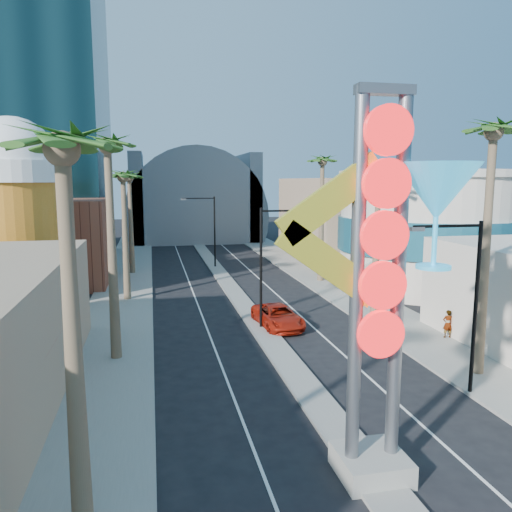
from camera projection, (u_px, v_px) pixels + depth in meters
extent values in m
cube|color=gray|center=(124.00, 287.00, 45.64)|extent=(5.00, 100.00, 0.15)
cube|color=gray|center=(322.00, 279.00, 49.51)|extent=(5.00, 100.00, 0.15)
cube|color=gray|center=(223.00, 277.00, 50.48)|extent=(1.60, 84.00, 0.15)
cube|color=black|center=(8.00, 43.00, 55.81)|extent=(20.00, 20.00, 50.00)
cube|color=brown|center=(53.00, 242.00, 46.63)|extent=(10.00, 10.00, 8.00)
cube|color=tan|center=(337.00, 219.00, 62.67)|extent=(10.00, 20.00, 10.00)
cylinder|color=#AD6717|center=(19.00, 242.00, 38.54)|extent=(6.40, 6.40, 10.00)
cylinder|color=white|center=(14.00, 172.00, 37.73)|extent=(7.00, 7.00, 1.60)
sphere|color=white|center=(13.00, 161.00, 37.61)|extent=(6.60, 6.60, 6.60)
cylinder|color=beige|center=(429.00, 233.00, 45.66)|extent=(16.00, 16.00, 10.00)
cylinder|color=#216B83|center=(429.00, 233.00, 45.66)|extent=(16.60, 16.60, 3.00)
cylinder|color=beige|center=(432.00, 174.00, 44.87)|extent=(16.60, 16.60, 0.60)
cylinder|color=slate|center=(194.00, 215.00, 82.79)|extent=(22.00, 16.00, 22.00)
cube|color=slate|center=(137.00, 198.00, 80.50)|extent=(2.00, 16.00, 14.00)
cube|color=slate|center=(247.00, 197.00, 84.17)|extent=(2.00, 16.00, 14.00)
cube|color=gray|center=(371.00, 464.00, 16.57)|extent=(2.20, 2.20, 0.80)
cylinder|color=slate|center=(357.00, 286.00, 15.51)|extent=(0.44, 0.44, 12.00)
cylinder|color=slate|center=(398.00, 284.00, 15.79)|extent=(0.44, 0.44, 12.00)
cube|color=slate|center=(385.00, 90.00, 14.77)|extent=(1.80, 0.50, 0.30)
cylinder|color=red|center=(389.00, 130.00, 14.61)|extent=(1.50, 0.25, 1.50)
cylinder|color=red|center=(387.00, 183.00, 14.84)|extent=(1.50, 0.25, 1.50)
cylinder|color=red|center=(385.00, 235.00, 15.07)|extent=(1.50, 0.25, 1.50)
cylinder|color=red|center=(383.00, 285.00, 15.31)|extent=(1.50, 0.25, 1.50)
cylinder|color=red|center=(381.00, 334.00, 15.54)|extent=(1.50, 0.25, 1.50)
cube|color=yellow|center=(331.00, 199.00, 14.92)|extent=(3.47, 0.25, 2.80)
cube|color=yellow|center=(330.00, 264.00, 15.22)|extent=(3.47, 0.25, 2.80)
cone|color=#2AB4F0|center=(437.00, 191.00, 15.60)|extent=(2.60, 2.60, 1.80)
cylinder|color=#2AB4F0|center=(435.00, 242.00, 15.84)|extent=(0.16, 0.16, 1.60)
cylinder|color=#2AB4F0|center=(433.00, 267.00, 15.96)|extent=(1.10, 1.10, 0.12)
cylinder|color=black|center=(261.00, 269.00, 32.47)|extent=(0.18, 0.18, 8.00)
cube|color=black|center=(288.00, 211.00, 32.27)|extent=(3.60, 0.12, 0.12)
cube|color=slate|center=(312.00, 212.00, 32.61)|extent=(0.60, 0.25, 0.18)
cylinder|color=black|center=(215.00, 232.00, 55.69)|extent=(0.18, 0.18, 8.00)
cube|color=black|center=(198.00, 198.00, 54.76)|extent=(3.60, 0.12, 0.12)
cube|color=slate|center=(183.00, 199.00, 54.45)|extent=(0.60, 0.25, 0.18)
cylinder|color=black|center=(475.00, 310.00, 22.33)|extent=(0.18, 0.18, 8.00)
cube|color=black|center=(448.00, 226.00, 21.43)|extent=(3.24, 0.12, 0.12)
cube|color=slate|center=(417.00, 229.00, 21.15)|extent=(0.60, 0.25, 0.18)
cylinder|color=brown|center=(74.00, 354.00, 13.04)|extent=(0.40, 0.40, 10.50)
sphere|color=#1E4A18|center=(62.00, 149.00, 12.25)|extent=(2.40, 2.40, 2.40)
cylinder|color=brown|center=(112.00, 256.00, 26.51)|extent=(0.40, 0.40, 11.50)
sphere|color=#1E4A18|center=(107.00, 146.00, 25.65)|extent=(2.40, 2.40, 2.40)
cylinder|color=brown|center=(125.00, 240.00, 40.17)|extent=(0.40, 0.40, 10.00)
sphere|color=#1E4A18|center=(123.00, 177.00, 39.42)|extent=(2.40, 2.40, 2.40)
cylinder|color=brown|center=(131.00, 227.00, 51.78)|extent=(0.40, 0.40, 10.00)
sphere|color=#1E4A18|center=(129.00, 178.00, 51.03)|extent=(2.40, 2.40, 2.40)
cylinder|color=brown|center=(485.00, 258.00, 24.33)|extent=(0.40, 0.40, 12.00)
sphere|color=#1E4A18|center=(494.00, 132.00, 23.43)|extent=(2.40, 2.40, 2.40)
cylinder|color=brown|center=(376.00, 243.00, 36.05)|extent=(0.40, 0.40, 10.50)
sphere|color=#1E4A18|center=(379.00, 170.00, 35.27)|extent=(2.40, 2.40, 2.40)
cylinder|color=brown|center=(321.00, 223.00, 47.59)|extent=(0.40, 0.40, 11.50)
sphere|color=#1E4A18|center=(323.00, 162.00, 46.73)|extent=(2.40, 2.40, 2.40)
imported|color=#B01E0D|center=(278.00, 316.00, 33.37)|extent=(2.95, 5.51, 1.47)
imported|color=gray|center=(448.00, 324.00, 30.63)|extent=(0.67, 0.47, 1.74)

